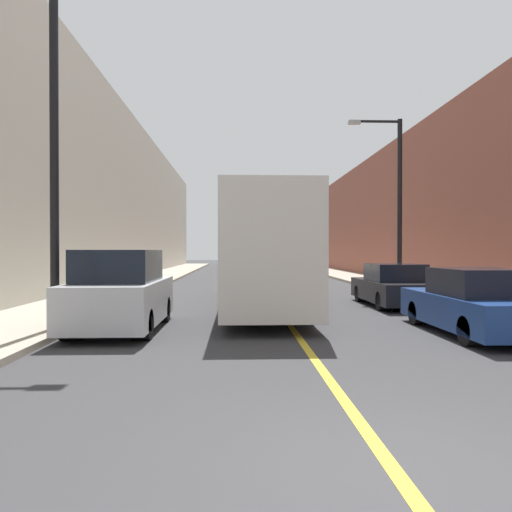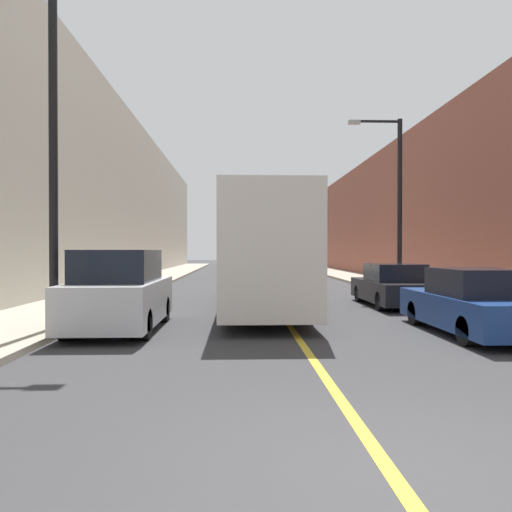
# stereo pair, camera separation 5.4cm
# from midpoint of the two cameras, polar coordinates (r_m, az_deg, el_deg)

# --- Properties ---
(ground_plane) EXTENTS (200.00, 200.00, 0.00)m
(ground_plane) POSITION_cam_midpoint_polar(r_m,az_deg,el_deg) (4.80, 15.76, -23.24)
(ground_plane) COLOR #38383A
(sidewalk_left) EXTENTS (3.16, 72.00, 0.15)m
(sidewalk_left) POSITION_cam_midpoint_polar(r_m,az_deg,el_deg) (34.66, -11.36, -2.50)
(sidewalk_left) COLOR #A89E8C
(sidewalk_left) RESTS_ON ground
(sidewalk_right) EXTENTS (3.16, 72.00, 0.15)m
(sidewalk_right) POSITION_cam_midpoint_polar(r_m,az_deg,el_deg) (35.20, 11.30, -2.45)
(sidewalk_right) COLOR #A89E8C
(sidewalk_right) RESTS_ON ground
(building_row_left) EXTENTS (4.00, 72.00, 11.22)m
(building_row_left) POSITION_cam_midpoint_polar(r_m,az_deg,el_deg) (35.55, -17.11, 6.50)
(building_row_left) COLOR #B7B2A3
(building_row_left) RESTS_ON ground
(building_row_right) EXTENTS (4.00, 72.00, 8.87)m
(building_row_right) POSITION_cam_midpoint_polar(r_m,az_deg,el_deg) (36.24, 16.84, 4.52)
(building_row_right) COLOR brown
(building_row_right) RESTS_ON ground
(road_center_line) EXTENTS (0.16, 72.00, 0.01)m
(road_center_line) POSITION_cam_midpoint_polar(r_m,az_deg,el_deg) (34.25, 0.06, -2.64)
(road_center_line) COLOR gold
(road_center_line) RESTS_ON ground
(bus) EXTENTS (2.42, 12.74, 3.58)m
(bus) POSITION_cam_midpoint_polar(r_m,az_deg,el_deg) (17.19, 0.36, 0.53)
(bus) COLOR silver
(bus) RESTS_ON ground
(parked_suv_left) EXTENTS (1.92, 4.50, 1.96)m
(parked_suv_left) POSITION_cam_midpoint_polar(r_m,az_deg,el_deg) (12.55, -15.30, -4.15)
(parked_suv_left) COLOR silver
(parked_suv_left) RESTS_ON ground
(car_right_near) EXTENTS (1.79, 4.74, 1.53)m
(car_right_near) POSITION_cam_midpoint_polar(r_m,az_deg,el_deg) (12.63, 23.48, -5.11)
(car_right_near) COLOR navy
(car_right_near) RESTS_ON ground
(car_right_mid) EXTENTS (1.87, 4.65, 1.49)m
(car_right_mid) POSITION_cam_midpoint_polar(r_m,az_deg,el_deg) (18.13, 15.32, -3.42)
(car_right_mid) COLOR black
(car_right_mid) RESTS_ON ground
(street_lamp_left) EXTENTS (2.32, 0.24, 8.21)m
(street_lamp_left) POSITION_cam_midpoint_polar(r_m,az_deg,el_deg) (12.65, -21.43, 13.42)
(street_lamp_left) COLOR black
(street_lamp_left) RESTS_ON sidewalk_left
(street_lamp_right) EXTENTS (2.32, 0.24, 7.41)m
(street_lamp_right) POSITION_cam_midpoint_polar(r_m,az_deg,el_deg) (22.25, 15.57, 6.79)
(street_lamp_right) COLOR black
(street_lamp_right) RESTS_ON sidewalk_right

